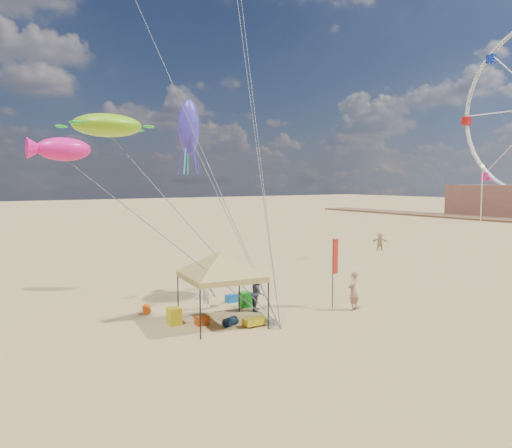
{
  "coord_description": "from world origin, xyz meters",
  "views": [
    {
      "loc": [
        -11.68,
        -14.52,
        5.88
      ],
      "look_at": [
        0.0,
        3.0,
        4.0
      ],
      "focal_mm": 33.95,
      "sensor_mm": 36.0,
      "label": 1
    }
  ],
  "objects_px": {
    "chair_yellow": "(174,316)",
    "lamp_north": "(482,183)",
    "person_far_c": "(380,242)",
    "person_near_c": "(206,293)",
    "person_near_b": "(258,293)",
    "feather_flag": "(335,261)",
    "cooler_red": "(202,320)",
    "cooler_blue": "(231,298)",
    "beach_cart": "(254,321)",
    "canopy_tent": "(221,253)",
    "person_near_a": "(353,290)",
    "chair_green": "(245,300)"
  },
  "relations": [
    {
      "from": "feather_flag",
      "to": "cooler_red",
      "type": "bearing_deg",
      "value": 172.36
    },
    {
      "from": "beach_cart",
      "to": "cooler_blue",
      "type": "bearing_deg",
      "value": 72.53
    },
    {
      "from": "cooler_red",
      "to": "person_near_c",
      "type": "distance_m",
      "value": 2.48
    },
    {
      "from": "canopy_tent",
      "to": "beach_cart",
      "type": "xyz_separation_m",
      "value": [
        0.97,
        -0.95,
        -2.75
      ]
    },
    {
      "from": "feather_flag",
      "to": "chair_green",
      "type": "distance_m",
      "value": 4.53
    },
    {
      "from": "chair_yellow",
      "to": "person_near_a",
      "type": "relative_size",
      "value": 0.38
    },
    {
      "from": "chair_yellow",
      "to": "lamp_north",
      "type": "distance_m",
      "value": 63.1
    },
    {
      "from": "person_near_c",
      "to": "cooler_red",
      "type": "bearing_deg",
      "value": 61.35
    },
    {
      "from": "person_near_b",
      "to": "person_near_c",
      "type": "relative_size",
      "value": 1.04
    },
    {
      "from": "cooler_blue",
      "to": "lamp_north",
      "type": "height_order",
      "value": "lamp_north"
    },
    {
      "from": "beach_cart",
      "to": "person_near_c",
      "type": "xyz_separation_m",
      "value": [
        -0.44,
        3.38,
        0.57
      ]
    },
    {
      "from": "person_near_b",
      "to": "chair_yellow",
      "type": "bearing_deg",
      "value": 131.39
    },
    {
      "from": "lamp_north",
      "to": "person_near_b",
      "type": "bearing_deg",
      "value": -157.52
    },
    {
      "from": "lamp_north",
      "to": "person_near_a",
      "type": "bearing_deg",
      "value": -153.9
    },
    {
      "from": "person_near_a",
      "to": "person_near_c",
      "type": "relative_size",
      "value": 1.19
    },
    {
      "from": "chair_green",
      "to": "beach_cart",
      "type": "relative_size",
      "value": 0.78
    },
    {
      "from": "canopy_tent",
      "to": "person_near_c",
      "type": "bearing_deg",
      "value": 77.5
    },
    {
      "from": "person_near_c",
      "to": "feather_flag",
      "type": "bearing_deg",
      "value": 153.41
    },
    {
      "from": "beach_cart",
      "to": "person_near_c",
      "type": "relative_size",
      "value": 0.59
    },
    {
      "from": "canopy_tent",
      "to": "feather_flag",
      "type": "distance_m",
      "value": 5.83
    },
    {
      "from": "beach_cart",
      "to": "canopy_tent",
      "type": "bearing_deg",
      "value": 135.61
    },
    {
      "from": "chair_yellow",
      "to": "person_far_c",
      "type": "distance_m",
      "value": 25.48
    },
    {
      "from": "chair_green",
      "to": "person_far_c",
      "type": "height_order",
      "value": "person_far_c"
    },
    {
      "from": "beach_cart",
      "to": "lamp_north",
      "type": "height_order",
      "value": "lamp_north"
    },
    {
      "from": "chair_green",
      "to": "person_near_c",
      "type": "bearing_deg",
      "value": 159.86
    },
    {
      "from": "feather_flag",
      "to": "lamp_north",
      "type": "height_order",
      "value": "lamp_north"
    },
    {
      "from": "person_far_c",
      "to": "beach_cart",
      "type": "bearing_deg",
      "value": -106.42
    },
    {
      "from": "person_near_a",
      "to": "person_near_b",
      "type": "relative_size",
      "value": 1.14
    },
    {
      "from": "cooler_blue",
      "to": "person_near_b",
      "type": "height_order",
      "value": "person_near_b"
    },
    {
      "from": "person_near_b",
      "to": "person_near_c",
      "type": "distance_m",
      "value": 2.4
    },
    {
      "from": "canopy_tent",
      "to": "cooler_red",
      "type": "bearing_deg",
      "value": 152.97
    },
    {
      "from": "person_near_a",
      "to": "person_far_c",
      "type": "xyz_separation_m",
      "value": [
        15.69,
        12.53,
        -0.17
      ]
    },
    {
      "from": "chair_green",
      "to": "person_near_b",
      "type": "relative_size",
      "value": 0.44
    },
    {
      "from": "person_near_b",
      "to": "person_far_c",
      "type": "distance_m",
      "value": 21.82
    },
    {
      "from": "cooler_red",
      "to": "chair_green",
      "type": "xyz_separation_m",
      "value": [
        3.01,
        1.42,
        0.16
      ]
    },
    {
      "from": "chair_green",
      "to": "person_near_b",
      "type": "xyz_separation_m",
      "value": [
        0.16,
        -0.82,
        0.45
      ]
    },
    {
      "from": "person_near_b",
      "to": "beach_cart",
      "type": "bearing_deg",
      "value": -174.91
    },
    {
      "from": "person_near_a",
      "to": "person_far_c",
      "type": "distance_m",
      "value": 20.08
    },
    {
      "from": "chair_yellow",
      "to": "person_near_b",
      "type": "relative_size",
      "value": 0.44
    },
    {
      "from": "feather_flag",
      "to": "cooler_blue",
      "type": "height_order",
      "value": "feather_flag"
    },
    {
      "from": "cooler_red",
      "to": "person_near_c",
      "type": "bearing_deg",
      "value": 58.62
    },
    {
      "from": "feather_flag",
      "to": "person_near_a",
      "type": "relative_size",
      "value": 1.79
    },
    {
      "from": "canopy_tent",
      "to": "chair_green",
      "type": "bearing_deg",
      "value": 38.0
    },
    {
      "from": "person_near_c",
      "to": "lamp_north",
      "type": "distance_m",
      "value": 60.54
    },
    {
      "from": "person_far_c",
      "to": "person_near_c",
      "type": "bearing_deg",
      "value": -114.3
    },
    {
      "from": "canopy_tent",
      "to": "person_near_b",
      "type": "relative_size",
      "value": 3.55
    },
    {
      "from": "person_near_b",
      "to": "person_near_c",
      "type": "height_order",
      "value": "person_near_b"
    },
    {
      "from": "feather_flag",
      "to": "cooler_blue",
      "type": "bearing_deg",
      "value": 136.47
    },
    {
      "from": "cooler_blue",
      "to": "lamp_north",
      "type": "relative_size",
      "value": 0.07
    },
    {
      "from": "lamp_north",
      "to": "cooler_blue",
      "type": "bearing_deg",
      "value": -159.35
    }
  ]
}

